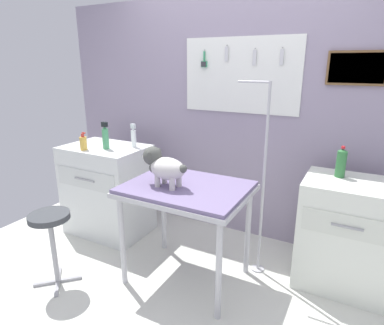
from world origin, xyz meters
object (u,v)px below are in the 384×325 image
(counter_left, at_px, (108,190))
(soda_bottle, at_px, (341,163))
(grooming_table, at_px, (186,195))
(grooming_arm, at_px, (262,190))
(dog, at_px, (163,166))
(stool, at_px, (51,229))
(pump_bottle_white, at_px, (83,143))
(cabinet_right, at_px, (346,234))

(counter_left, relative_size, soda_bottle, 3.78)
(grooming_table, xyz_separation_m, counter_left, (-1.10, 0.32, -0.27))
(counter_left, bearing_deg, soda_bottle, 7.26)
(grooming_arm, distance_m, dog, 0.81)
(grooming_table, height_order, stool, grooming_table)
(dog, bearing_deg, pump_bottle_white, 168.41)
(stool, relative_size, soda_bottle, 2.52)
(grooming_arm, bearing_deg, grooming_table, -141.87)
(dog, xyz_separation_m, cabinet_right, (1.27, 0.60, -0.53))
(cabinet_right, height_order, pump_bottle_white, pump_bottle_white)
(grooming_arm, relative_size, counter_left, 1.73)
(grooming_table, height_order, pump_bottle_white, pump_bottle_white)
(grooming_arm, bearing_deg, dog, -143.98)
(cabinet_right, relative_size, stool, 1.42)
(cabinet_right, relative_size, pump_bottle_white, 5.06)
(grooming_table, height_order, counter_left, counter_left)
(grooming_arm, bearing_deg, counter_left, -177.99)
(dog, relative_size, soda_bottle, 1.67)
(dog, height_order, cabinet_right, dog)
(stool, bearing_deg, cabinet_right, 28.31)
(grooming_arm, distance_m, cabinet_right, 0.72)
(grooming_table, relative_size, cabinet_right, 1.09)
(counter_left, height_order, soda_bottle, soda_bottle)
(dog, bearing_deg, grooming_arm, 36.02)
(grooming_table, height_order, cabinet_right, cabinet_right)
(dog, xyz_separation_m, pump_bottle_white, (-1.02, 0.21, 0.01))
(soda_bottle, bearing_deg, stool, -148.80)
(grooming_table, relative_size, pump_bottle_white, 5.49)
(stool, distance_m, pump_bottle_white, 0.89)
(dog, relative_size, pump_bottle_white, 2.37)
(dog, distance_m, cabinet_right, 1.50)
(pump_bottle_white, xyz_separation_m, soda_bottle, (2.18, 0.46, -0.00))
(cabinet_right, xyz_separation_m, soda_bottle, (-0.11, 0.07, 0.54))
(dog, bearing_deg, cabinet_right, 25.40)
(stool, xyz_separation_m, soda_bottle, (1.88, 1.14, 0.49))
(grooming_arm, relative_size, dog, 3.89)
(dog, relative_size, cabinet_right, 0.47)
(grooming_table, bearing_deg, dog, -151.45)
(grooming_table, xyz_separation_m, stool, (-0.88, -0.55, -0.24))
(grooming_table, distance_m, cabinet_right, 1.27)
(grooming_table, xyz_separation_m, pump_bottle_white, (-1.17, 0.13, 0.25))
(counter_left, distance_m, stool, 0.90)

